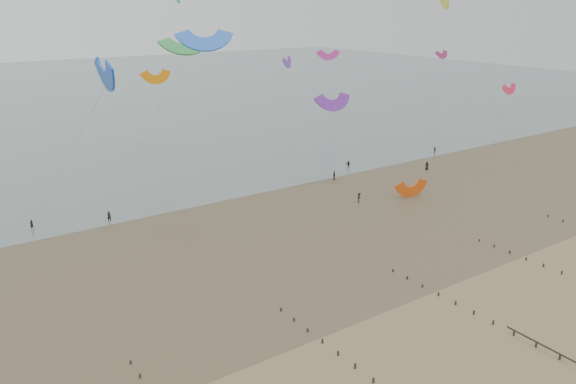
% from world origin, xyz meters
% --- Properties ---
extents(ground, '(500.00, 500.00, 0.00)m').
position_xyz_m(ground, '(0.00, 0.00, 0.00)').
color(ground, brown).
rests_on(ground, ground).
extents(sea_and_shore, '(500.00, 665.00, 0.03)m').
position_xyz_m(sea_and_shore, '(-4.08, 34.40, 0.01)').
color(sea_and_shore, '#475654').
rests_on(sea_and_shore, ground).
extents(kitesurfer_lead, '(0.69, 0.50, 1.76)m').
position_xyz_m(kitesurfer_lead, '(-21.59, 51.75, 0.88)').
color(kitesurfer_lead, black).
rests_on(kitesurfer_lead, ground).
extents(kitesurfers, '(90.23, 20.65, 1.82)m').
position_xyz_m(kitesurfers, '(29.02, 46.35, 0.85)').
color(kitesurfers, black).
rests_on(kitesurfers, ground).
extents(grounded_kite, '(6.68, 5.54, 3.34)m').
position_xyz_m(grounded_kite, '(28.72, 32.56, 0.00)').
color(grounded_kite, '#D64B0D').
rests_on(grounded_kite, ground).
extents(kites_airborne, '(240.81, 110.10, 42.58)m').
position_xyz_m(kites_airborne, '(-15.91, 84.24, 21.19)').
color(kites_airborne, '#6B26A0').
rests_on(kites_airborne, ground).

